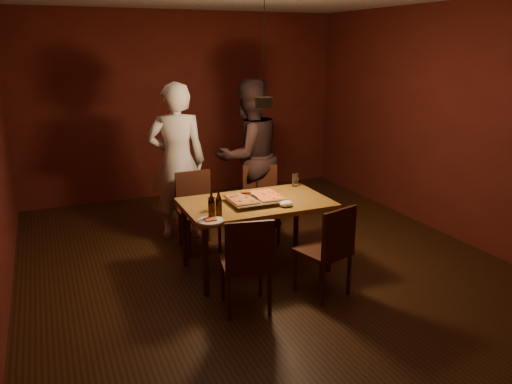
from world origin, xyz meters
name	(u,v)px	position (x,y,z in m)	size (l,w,h in m)	color
room_shell	(264,137)	(0.00, 0.00, 1.40)	(6.00, 6.00, 6.00)	#33200E
dining_table	(256,208)	(-0.11, -0.06, 0.68)	(1.50, 0.90, 0.75)	olive
chair_far_left	(196,203)	(-0.51, 0.77, 0.54)	(0.43, 0.43, 0.49)	#38190F
chair_far_right	(261,196)	(0.30, 0.74, 0.54)	(0.52, 0.52, 0.49)	#38190F
chair_near_left	(247,257)	(-0.54, -0.87, 0.54)	(0.49, 0.49, 0.49)	#38190F
chair_near_right	(330,243)	(0.27, -0.90, 0.54)	(0.52, 0.52, 0.49)	#38190F
pizza_tray	(255,200)	(-0.14, -0.10, 0.77)	(0.55, 0.45, 0.05)	silver
pizza_meat	(242,199)	(-0.28, -0.10, 0.81)	(0.24, 0.39, 0.02)	maroon
pizza_cheese	(267,195)	(0.00, -0.08, 0.81)	(0.26, 0.41, 0.02)	gold
spatula	(255,196)	(-0.13, -0.09, 0.81)	(0.09, 0.24, 0.04)	silver
beer_bottle_a	(212,206)	(-0.69, -0.38, 0.87)	(0.06, 0.06, 0.24)	black
beer_bottle_b	(219,204)	(-0.61, -0.33, 0.87)	(0.06, 0.06, 0.23)	black
water_glass_left	(212,204)	(-0.62, -0.15, 0.81)	(0.08, 0.08, 0.12)	silver
water_glass_right	(295,180)	(0.53, 0.29, 0.82)	(0.07, 0.07, 0.15)	silver
plate_slice	(210,221)	(-0.74, -0.46, 0.76)	(0.24, 0.24, 0.03)	white
napkin	(286,204)	(0.10, -0.34, 0.78)	(0.14, 0.11, 0.06)	white
diner_white	(177,162)	(-0.61, 1.20, 0.95)	(0.69, 0.45, 1.89)	silver
diner_dark	(249,156)	(0.29, 1.11, 0.95)	(0.93, 0.72, 1.91)	black
pendant_lamp	(264,101)	(0.00, 0.00, 1.76)	(0.18, 0.18, 1.10)	black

